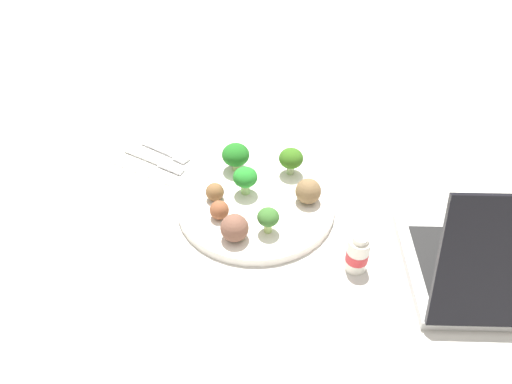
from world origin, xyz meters
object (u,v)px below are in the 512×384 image
at_px(plate, 256,204).
at_px(meatball_back_left, 219,210).
at_px(broccoli_floret_near_rim, 268,218).
at_px(meatball_back_right, 235,228).
at_px(napkin, 159,157).
at_px(meatball_front_right, 215,192).
at_px(broccoli_floret_back_right, 291,159).
at_px(broccoli_floret_back_left, 245,178).
at_px(meatball_front_left, 308,191).
at_px(knife, 156,161).
at_px(broccoli_floret_far_rim, 236,155).
at_px(fork, 167,152).
at_px(yogurt_bottle, 358,254).

distance_m(plate, meatball_back_left, 0.08).
bearing_deg(broccoli_floret_near_rim, meatball_back_left, -172.77).
bearing_deg(meatball_back_left, meatball_back_right, -30.98).
bearing_deg(napkin, meatball_front_right, -19.09).
xyz_separation_m(broccoli_floret_back_right, meatball_back_left, (-0.05, -0.17, -0.02)).
distance_m(meatball_back_left, meatball_front_right, 0.05).
xyz_separation_m(broccoli_floret_back_left, meatball_front_left, (0.11, 0.04, -0.01)).
height_order(meatball_back_right, knife, meatball_back_right).
distance_m(meatball_back_left, meatball_back_right, 0.06).
xyz_separation_m(broccoli_floret_back_left, broccoli_floret_back_right, (0.04, 0.09, -0.00)).
bearing_deg(broccoli_floret_back_right, plate, -100.29).
height_order(meatball_back_left, knife, meatball_back_left).
distance_m(broccoli_floret_far_rim, fork, 0.16).
distance_m(meatball_back_left, knife, 0.22).
height_order(broccoli_floret_back_left, meatball_back_left, broccoli_floret_back_left).
distance_m(meatball_front_left, meatball_back_left, 0.16).
bearing_deg(napkin, plate, -6.78).
bearing_deg(meatball_back_right, broccoli_floret_near_rim, 45.24).
bearing_deg(fork, broccoli_floret_back_right, 11.89).
relative_size(broccoli_floret_back_right, napkin, 0.31).
bearing_deg(knife, meatball_back_right, -23.22).
distance_m(broccoli_floret_far_rim, broccoli_floret_near_rim, 0.18).
xyz_separation_m(broccoli_floret_back_right, broccoli_floret_near_rim, (0.04, -0.16, -0.00)).
height_order(plate, broccoli_floret_far_rim, broccoli_floret_far_rim).
height_order(broccoli_floret_back_right, knife, broccoli_floret_back_right).
distance_m(plate, meatball_back_right, 0.10).
relative_size(napkin, fork, 1.41).
relative_size(broccoli_floret_back_left, broccoli_floret_back_right, 1.01).
xyz_separation_m(broccoli_floret_back_right, meatball_back_right, (-0.00, -0.20, -0.01)).
height_order(broccoli_floret_back_left, broccoli_floret_back_right, same).
height_order(broccoli_floret_back_right, broccoli_floret_near_rim, broccoli_floret_back_right).
bearing_deg(yogurt_bottle, broccoli_floret_far_rim, 160.06).
height_order(meatball_back_left, meatball_front_right, same).
relative_size(broccoli_floret_back_left, yogurt_bottle, 0.76).
distance_m(broccoli_floret_back_right, meatball_back_left, 0.18).
bearing_deg(broccoli_floret_near_rim, meatball_back_right, -134.76).
distance_m(broccoli_floret_near_rim, knife, 0.30).
height_order(broccoli_floret_far_rim, broccoli_floret_back_right, broccoli_floret_far_rim).
height_order(broccoli_floret_back_left, meatball_front_left, broccoli_floret_back_left).
bearing_deg(yogurt_bottle, broccoli_floret_near_rim, -175.19).
distance_m(broccoli_floret_back_left, napkin, 0.22).
distance_m(plate, fork, 0.24).
distance_m(broccoli_floret_back_right, meatball_back_right, 0.20).
distance_m(broccoli_floret_far_rim, meatball_back_left, 0.13).
bearing_deg(knife, yogurt_bottle, -7.04).
height_order(meatball_front_right, yogurt_bottle, yogurt_bottle).
xyz_separation_m(broccoli_floret_back_right, meatball_front_right, (-0.08, -0.13, -0.02)).
bearing_deg(broccoli_floret_back_right, broccoli_floret_far_rim, -157.06).
bearing_deg(plate, broccoli_floret_back_right, 79.71).
relative_size(plate, fork, 2.32).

